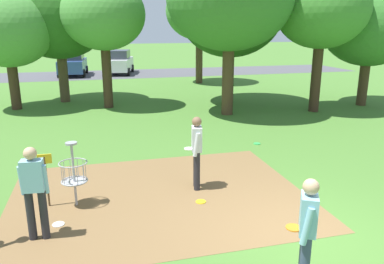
% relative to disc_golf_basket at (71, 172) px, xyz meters
% --- Properties ---
extents(ground_plane, '(160.00, 160.00, 0.00)m').
position_rel_disc_golf_basket_xyz_m(ground_plane, '(4.13, -2.40, -0.75)').
color(ground_plane, '#47752D').
extents(dirt_tee_pad, '(6.43, 4.92, 0.01)m').
position_rel_disc_golf_basket_xyz_m(dirt_tee_pad, '(1.83, -0.02, -0.75)').
color(dirt_tee_pad, brown).
rests_on(dirt_tee_pad, ground).
extents(disc_golf_basket, '(0.98, 0.58, 1.39)m').
position_rel_disc_golf_basket_xyz_m(disc_golf_basket, '(0.00, 0.00, 0.00)').
color(disc_golf_basket, '#9E9EA3').
rests_on(disc_golf_basket, ground).
extents(player_foreground_watching, '(0.43, 0.49, 1.71)m').
position_rel_disc_golf_basket_xyz_m(player_foreground_watching, '(2.75, 0.21, 0.21)').
color(player_foreground_watching, '#232328').
rests_on(player_foreground_watching, ground).
extents(player_throwing, '(0.45, 0.49, 1.71)m').
position_rel_disc_golf_basket_xyz_m(player_throwing, '(3.28, -3.62, 0.21)').
color(player_throwing, '#384260').
rests_on(player_throwing, ground).
extents(player_waiting_left, '(0.48, 0.42, 1.71)m').
position_rel_disc_golf_basket_xyz_m(player_waiting_left, '(-0.53, -1.21, 0.21)').
color(player_waiting_left, '#232328').
rests_on(player_waiting_left, ground).
extents(frisbee_near_basket, '(0.23, 0.23, 0.02)m').
position_rel_disc_golf_basket_xyz_m(frisbee_near_basket, '(-0.25, -0.79, -0.74)').
color(frisbee_near_basket, white).
rests_on(frisbee_near_basket, ground).
extents(frisbee_mid_grass, '(0.22, 0.22, 0.02)m').
position_rel_disc_golf_basket_xyz_m(frisbee_mid_grass, '(2.65, -0.54, -0.74)').
color(frisbee_mid_grass, gold).
rests_on(frisbee_mid_grass, ground).
extents(frisbee_far_left, '(0.23, 0.23, 0.02)m').
position_rel_disc_golf_basket_xyz_m(frisbee_far_left, '(5.55, 3.05, -0.74)').
color(frisbee_far_left, green).
rests_on(frisbee_far_left, ground).
extents(tree_near_left, '(3.88, 3.88, 6.01)m').
position_rel_disc_golf_basket_xyz_m(tree_near_left, '(10.00, 6.96, 3.58)').
color(tree_near_left, '#422D1E').
rests_on(tree_near_left, ground).
extents(tree_near_right, '(4.75, 4.75, 6.15)m').
position_rel_disc_golf_basket_xyz_m(tree_near_right, '(-0.84, 12.10, 3.36)').
color(tree_near_right, brown).
rests_on(tree_near_right, ground).
extents(tree_mid_center, '(4.31, 4.31, 5.52)m').
position_rel_disc_golf_basket_xyz_m(tree_mid_center, '(12.97, 7.61, 2.92)').
color(tree_mid_center, '#4C3823').
rests_on(tree_mid_center, ground).
extents(tree_mid_right, '(4.88, 4.88, 6.36)m').
position_rel_disc_golf_basket_xyz_m(tree_mid_right, '(6.97, 9.70, 3.52)').
color(tree_mid_right, brown).
rests_on(tree_mid_right, ground).
extents(tree_far_left, '(3.90, 3.90, 5.22)m').
position_rel_disc_golf_basket_xyz_m(tree_far_left, '(-2.88, 10.75, 2.78)').
color(tree_far_left, '#422D1E').
rests_on(tree_far_left, ground).
extents(tree_far_center, '(3.67, 3.67, 5.72)m').
position_rel_disc_golf_basket_xyz_m(tree_far_center, '(1.20, 10.10, 3.37)').
color(tree_far_center, '#422D1E').
rests_on(tree_far_center, ground).
extents(tree_far_right, '(4.28, 4.28, 6.41)m').
position_rel_disc_golf_basket_xyz_m(tree_far_right, '(7.42, 16.67, 3.81)').
color(tree_far_right, '#4C3823').
rests_on(tree_far_right, ground).
extents(parking_lot_strip, '(36.00, 6.00, 0.01)m').
position_rel_disc_golf_basket_xyz_m(parking_lot_strip, '(4.13, 22.95, -0.75)').
color(parking_lot_strip, '#4C4C51').
rests_on(parking_lot_strip, ground).
extents(parked_car_leftmost, '(2.20, 4.32, 1.84)m').
position_rel_disc_golf_basket_xyz_m(parked_car_leftmost, '(-0.86, 22.93, 0.17)').
color(parked_car_leftmost, '#2D4784').
rests_on(parked_car_leftmost, ground).
extents(parked_car_center_left, '(2.67, 4.49, 1.84)m').
position_rel_disc_golf_basket_xyz_m(parked_car_center_left, '(2.64, 23.20, 0.17)').
color(parked_car_center_left, silver).
rests_on(parked_car_center_left, ground).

